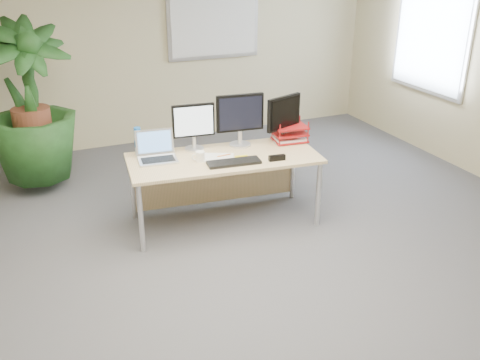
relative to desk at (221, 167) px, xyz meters
name	(u,v)px	position (x,y,z in m)	size (l,w,h in m)	color
floor	(253,308)	(-0.33, -1.47, -0.55)	(8.00, 8.00, 0.00)	#4D4D52
back_wall	(126,44)	(-0.33, 2.53, 0.80)	(7.00, 0.04, 2.70)	#C8B98D
whiteboard	(214,23)	(0.87, 2.50, 1.00)	(1.30, 0.04, 0.95)	silver
window	(432,30)	(3.14, 0.83, 1.00)	(0.04, 1.30, 1.55)	silver
desk	(221,167)	(0.00, 0.00, 0.00)	(1.87, 0.95, 0.69)	tan
floor_plant	(33,125)	(-1.61, 1.44, 0.20)	(0.84, 0.84, 1.50)	#193C15
monitor_left	(194,124)	(-0.21, 0.19, 0.41)	(0.41, 0.19, 0.46)	silver
monitor_right	(240,117)	(0.25, 0.12, 0.44)	(0.47, 0.21, 0.52)	silver
monitor_dark	(284,116)	(0.69, 0.04, 0.42)	(0.42, 0.20, 0.48)	silver
laptop	(157,153)	(-0.61, 0.10, 0.21)	(0.39, 0.35, 0.26)	silver
keyboard	(234,162)	(0.01, -0.30, 0.16)	(0.49, 0.16, 0.03)	black
coffee_mug	(200,156)	(-0.26, -0.12, 0.19)	(0.12, 0.08, 0.10)	white
spiral_notebook	(218,158)	(-0.08, -0.11, 0.15)	(0.29, 0.22, 0.01)	white
orange_pen	(224,155)	(-0.01, -0.10, 0.16)	(0.01, 0.01, 0.14)	#CE6216
yellow_highlighter	(241,156)	(0.14, -0.16, 0.15)	(0.02, 0.02, 0.12)	yellow
water_bottle	(138,142)	(-0.73, 0.27, 0.27)	(0.07, 0.07, 0.27)	silver
letter_tray	(290,135)	(0.76, 0.04, 0.21)	(0.36, 0.29, 0.16)	maroon
stapler	(277,158)	(0.41, -0.38, 0.17)	(0.16, 0.04, 0.05)	black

